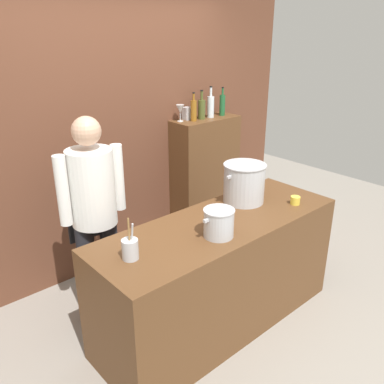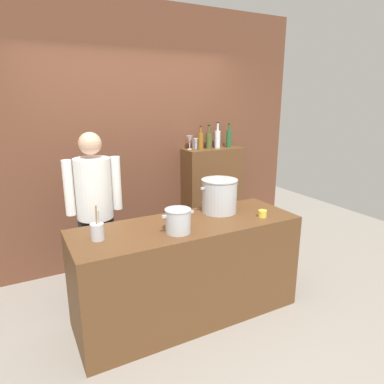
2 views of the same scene
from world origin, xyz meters
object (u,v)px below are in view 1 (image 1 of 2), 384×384
(wine_glass_tall, at_px, (180,110))
(stockpot_small, at_px, (219,223))
(chef, at_px, (94,208))
(wine_bottle_clear, at_px, (211,106))
(wine_bottle_green, at_px, (222,105))
(wine_bottle_amber, at_px, (194,110))
(butter_jar, at_px, (295,200))
(wine_bottle_olive, at_px, (202,109))
(stockpot_large, at_px, (244,183))
(utensil_crock, at_px, (130,249))
(spice_tin_silver, at_px, (187,113))

(wine_glass_tall, bearing_deg, stockpot_small, -120.99)
(chef, distance_m, wine_bottle_clear, 1.81)
(wine_bottle_clear, bearing_deg, wine_bottle_green, -2.96)
(wine_bottle_amber, bearing_deg, wine_glass_tall, 147.42)
(butter_jar, height_order, wine_bottle_green, wine_bottle_green)
(stockpot_small, relative_size, wine_bottle_olive, 0.94)
(stockpot_small, relative_size, wine_bottle_amber, 0.97)
(stockpot_large, height_order, wine_bottle_amber, wine_bottle_amber)
(utensil_crock, xyz_separation_m, wine_bottle_amber, (1.57, 1.17, 0.48))
(utensil_crock, height_order, wine_glass_tall, wine_glass_tall)
(wine_bottle_green, bearing_deg, chef, -165.71)
(wine_bottle_amber, xyz_separation_m, spice_tin_silver, (-0.01, 0.10, -0.05))
(stockpot_small, xyz_separation_m, butter_jar, (0.84, -0.03, -0.07))
(chef, bearing_deg, stockpot_large, 154.51)
(wine_glass_tall, bearing_deg, chef, -157.70)
(wine_bottle_green, xyz_separation_m, wine_bottle_clear, (-0.16, 0.01, 0.00))
(utensil_crock, height_order, wine_bottle_amber, wine_bottle_amber)
(stockpot_small, bearing_deg, stockpot_large, 26.51)
(utensil_crock, bearing_deg, spice_tin_silver, 38.98)
(chef, bearing_deg, wine_glass_tall, -154.82)
(stockpot_large, distance_m, wine_bottle_olive, 1.23)
(wine_bottle_green, bearing_deg, wine_bottle_clear, 177.04)
(wine_bottle_clear, bearing_deg, wine_glass_tall, 170.59)
(wine_bottle_olive, relative_size, wine_bottle_clear, 0.92)
(stockpot_small, xyz_separation_m, wine_bottle_olive, (1.08, 1.34, 0.45))
(wine_bottle_clear, xyz_separation_m, spice_tin_silver, (-0.26, 0.08, -0.05))
(butter_jar, xyz_separation_m, wine_bottle_green, (0.52, 1.35, 0.53))
(stockpot_large, relative_size, stockpot_small, 1.45)
(wine_glass_tall, bearing_deg, utensil_crock, -139.51)
(utensil_crock, bearing_deg, butter_jar, -7.24)
(wine_bottle_amber, bearing_deg, butter_jar, -94.55)
(wine_bottle_olive, bearing_deg, wine_glass_tall, 167.06)
(stockpot_large, xyz_separation_m, wine_bottle_clear, (0.63, 1.05, 0.40))
(utensil_crock, distance_m, wine_glass_tall, 1.97)
(utensil_crock, bearing_deg, wine_bottle_olive, 34.97)
(wine_bottle_green, bearing_deg, stockpot_large, -127.36)
(stockpot_small, relative_size, wine_glass_tall, 1.66)
(stockpot_large, relative_size, wine_bottle_green, 1.34)
(wine_bottle_amber, xyz_separation_m, wine_bottle_olive, (0.13, 0.02, -0.00))
(stockpot_small, bearing_deg, utensil_crock, 165.81)
(utensil_crock, distance_m, wine_bottle_green, 2.35)
(butter_jar, bearing_deg, wine_glass_tall, 90.30)
(chef, relative_size, wine_bottle_olive, 5.62)
(wine_bottle_olive, height_order, spice_tin_silver, wine_bottle_olive)
(chef, relative_size, butter_jar, 21.35)
(chef, height_order, wine_glass_tall, chef)
(butter_jar, bearing_deg, stockpot_large, 130.33)
(spice_tin_silver, bearing_deg, butter_jar, -93.96)
(stockpot_large, distance_m, butter_jar, 0.44)
(butter_jar, xyz_separation_m, wine_bottle_clear, (0.36, 1.36, 0.53))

